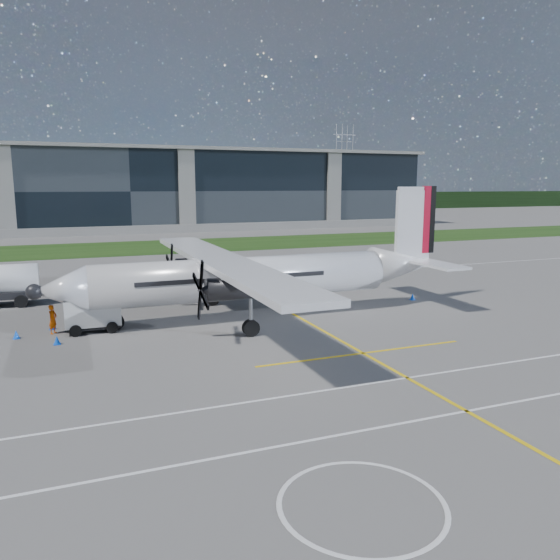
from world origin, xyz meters
name	(u,v)px	position (x,y,z in m)	size (l,w,h in m)	color
ground	(160,254)	(0.00, 40.00, 0.00)	(400.00, 400.00, 0.00)	#5A5755
grass_strip	(151,247)	(0.00, 48.00, 0.02)	(400.00, 18.00, 0.04)	#19390F
terminal_building	(124,191)	(0.00, 80.00, 7.50)	(120.00, 20.00, 15.00)	black
tree_line	(104,204)	(0.00, 140.00, 3.00)	(400.00, 6.00, 6.00)	black
pylon_east	(344,167)	(85.00, 150.00, 15.00)	(9.00, 4.60, 30.00)	gray
yellow_taxiway_centerline	(261,296)	(3.00, 10.00, 0.01)	(0.20, 70.00, 0.01)	yellow
white_lane_line	(402,423)	(0.00, -14.00, 0.01)	(90.00, 0.15, 0.01)	white
turboprop_aircraft	(259,253)	(0.61, 3.71, 4.32)	(27.76, 28.79, 8.64)	silver
baggage_tug	(93,314)	(-9.95, 3.89, 1.03)	(3.42, 2.05, 2.05)	silver
ground_crew_person	(53,317)	(-12.19, 4.15, 1.00)	(0.81, 0.58, 1.99)	#F25907
safety_cone_fwd	(16,334)	(-14.17, 3.74, 0.25)	(0.36, 0.36, 0.50)	blue
safety_cone_nose_port	(57,340)	(-11.98, 1.64, 0.25)	(0.36, 0.36, 0.50)	blue
safety_cone_nose_stbd	(52,325)	(-12.29, 5.21, 0.25)	(0.36, 0.36, 0.50)	blue
safety_cone_tail	(412,297)	(13.35, 4.38, 0.25)	(0.36, 0.36, 0.50)	blue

